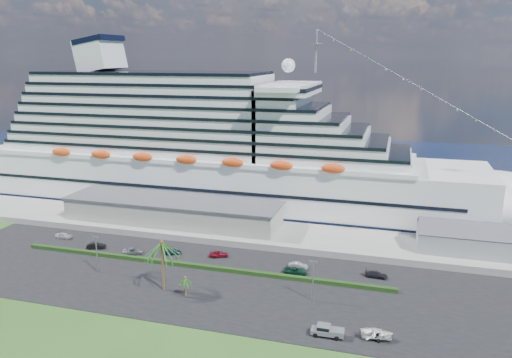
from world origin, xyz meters
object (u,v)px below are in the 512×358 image
(cruise_ship, at_px, (214,154))
(pickup_truck, at_px, (327,330))
(boat_trailer, at_px, (377,333))
(parked_car_3, at_px, (172,252))

(cruise_ship, bearing_deg, pickup_truck, -55.84)
(cruise_ship, xyz_separation_m, pickup_truck, (46.14, -68.01, -15.48))
(boat_trailer, bearing_deg, parked_car_3, 153.58)
(cruise_ship, relative_size, boat_trailer, 29.97)
(parked_car_3, relative_size, boat_trailer, 0.70)
(parked_car_3, bearing_deg, cruise_ship, -15.28)
(parked_car_3, xyz_separation_m, boat_trailer, (49.47, -24.58, 0.54))
(cruise_ship, height_order, parked_car_3, cruise_ship)
(pickup_truck, xyz_separation_m, boat_trailer, (8.18, 1.27, 0.08))
(cruise_ship, bearing_deg, parked_car_3, -83.43)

